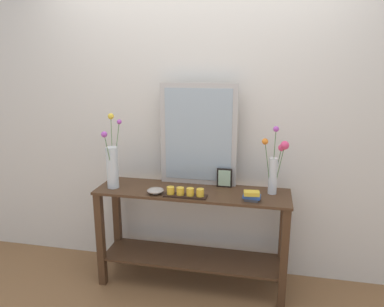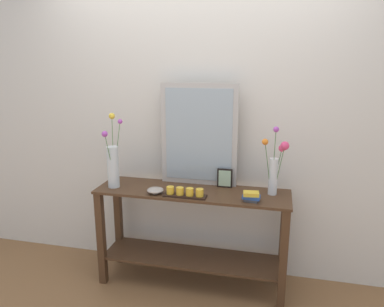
% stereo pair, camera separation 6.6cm
% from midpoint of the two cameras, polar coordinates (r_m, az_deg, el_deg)
% --- Properties ---
extents(ground_plane, '(7.00, 6.00, 0.02)m').
position_cam_midpoint_polar(ground_plane, '(3.15, -0.63, -19.77)').
color(ground_plane, brown).
extents(wall_back, '(6.40, 0.08, 2.70)m').
position_cam_midpoint_polar(wall_back, '(2.95, 0.66, 6.42)').
color(wall_back, silver).
rests_on(wall_back, ground).
extents(console_table, '(1.48, 0.40, 0.80)m').
position_cam_midpoint_polar(console_table, '(2.90, -0.66, -11.52)').
color(console_table, '#472D1C').
rests_on(console_table, ground).
extents(mirror_leaning, '(0.61, 0.03, 0.80)m').
position_cam_midpoint_polar(mirror_leaning, '(2.83, 0.34, 2.95)').
color(mirror_leaning, '#B7B2AD').
rests_on(mirror_leaning, console_table).
extents(tall_vase_left, '(0.11, 0.21, 0.57)m').
position_cam_midpoint_polar(tall_vase_left, '(2.87, -13.13, -1.60)').
color(tall_vase_left, silver).
rests_on(tall_vase_left, console_table).
extents(vase_right, '(0.19, 0.15, 0.52)m').
position_cam_midpoint_polar(vase_right, '(2.70, 12.27, -1.96)').
color(vase_right, silver).
rests_on(vase_right, console_table).
extents(candle_tray, '(0.32, 0.09, 0.07)m').
position_cam_midpoint_polar(candle_tray, '(2.65, -1.79, -6.24)').
color(candle_tray, black).
rests_on(candle_tray, console_table).
extents(picture_frame_small, '(0.12, 0.01, 0.15)m').
position_cam_midpoint_polar(picture_frame_small, '(2.84, 4.48, -3.86)').
color(picture_frame_small, black).
rests_on(picture_frame_small, console_table).
extents(decorative_bowl, '(0.13, 0.13, 0.04)m').
position_cam_midpoint_polar(decorative_bowl, '(2.73, -6.48, -5.83)').
color(decorative_bowl, '#9E9389').
rests_on(decorative_bowl, console_table).
extents(book_stack, '(0.13, 0.09, 0.07)m').
position_cam_midpoint_polar(book_stack, '(2.60, 8.69, -6.63)').
color(book_stack, '#424247').
rests_on(book_stack, console_table).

